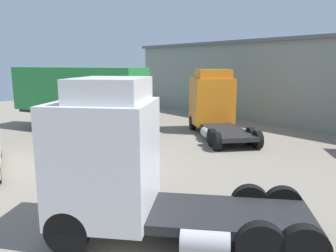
{
  "coord_description": "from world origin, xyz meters",
  "views": [
    {
      "loc": [
        12.06,
        -6.81,
        4.41
      ],
      "look_at": [
        0.78,
        2.53,
        1.6
      ],
      "focal_mm": 35.0,
      "sensor_mm": 36.0,
      "label": 1
    }
  ],
  "objects": [
    {
      "name": "ground_plane",
      "position": [
        0.0,
        0.0,
        0.0
      ],
      "size": [
        60.0,
        60.0,
        0.0
      ],
      "primitive_type": "plane",
      "color": "gray"
    },
    {
      "name": "tractor_unit_orange",
      "position": [
        -2.12,
        8.71,
        1.89
      ],
      "size": [
        6.94,
        5.53,
        4.05
      ],
      "rotation": [
        0.0,
        0.0,
        2.6
      ],
      "color": "orange",
      "rests_on": "ground_plane"
    },
    {
      "name": "tractor_unit_white",
      "position": [
        5.24,
        -2.58,
        1.92
      ],
      "size": [
        6.43,
        6.17,
        4.07
      ],
      "rotation": [
        0.0,
        0.0,
        -2.4
      ],
      "color": "silver",
      "rests_on": "ground_plane"
    },
    {
      "name": "container_trailer_green",
      "position": [
        -8.06,
        2.36,
        2.63
      ],
      "size": [
        9.39,
        6.18,
        4.16
      ],
      "rotation": [
        0.0,
        0.0,
        -2.7
      ],
      "color": "#28843D",
      "rests_on": "ground_plane"
    },
    {
      "name": "warehouse_building",
      "position": [
        0.0,
        17.49,
        3.1
      ],
      "size": [
        34.24,
        7.49,
        6.19
      ],
      "color": "gray",
      "rests_on": "ground_plane"
    }
  ]
}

